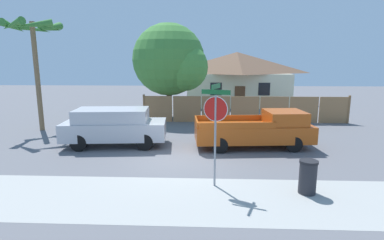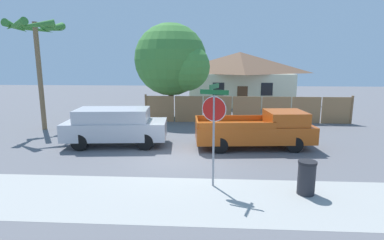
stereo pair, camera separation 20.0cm
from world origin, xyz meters
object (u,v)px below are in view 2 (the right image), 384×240
Objects in this scene: house at (239,77)px; orange_pickup at (259,130)px; palm_tree at (36,36)px; trash_bin at (306,177)px; red_suv at (115,125)px; stop_sign at (214,117)px; oak_tree at (174,61)px.

orange_pickup is (-0.49, -15.33, -1.73)m from house.
trash_bin is (13.16, -8.39, -5.01)m from palm_tree.
red_suv is 9.26m from trash_bin.
house is 15.43m from orange_pickup.
trash_bin is (2.90, -0.46, -1.79)m from stop_sign.
stop_sign is (-2.23, -4.72, 1.47)m from orange_pickup.
red_suv is at bearing -116.01° from house.
house is 17.99m from palm_tree.
stop_sign is at bearing -120.32° from orange_pickup.
orange_pickup is at bearing -55.94° from oak_tree.
house is at bearing 83.09° from orange_pickup.
trash_bin is at bearing 10.77° from stop_sign.
red_suv is at bearing 175.11° from orange_pickup.
stop_sign is at bearing -37.71° from palm_tree.
stop_sign is 3.15× the size of trash_bin.
red_suv is at bearing 146.10° from trash_bin.
house is 1.48× the size of oak_tree.
house is 9.30× the size of trash_bin.
stop_sign is at bearing -49.61° from red_suv.
orange_pickup is at bearing 97.43° from trash_bin.
palm_tree is 1.27× the size of red_suv.
house reaches higher than trash_bin.
red_suv is (5.48, -3.23, -4.54)m from palm_tree.
orange_pickup is 1.67× the size of stop_sign.
stop_sign reaches higher than red_suv.
oak_tree is 1.34× the size of red_suv.
palm_tree is (-12.97, -12.12, 2.95)m from house.
palm_tree is at bearing -136.94° from house.
palm_tree is 16.39m from trash_bin.
red_suv is 7.00m from orange_pickup.
house is at bearing 90.52° from trash_bin.
palm_tree is at bearing 147.46° from trash_bin.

